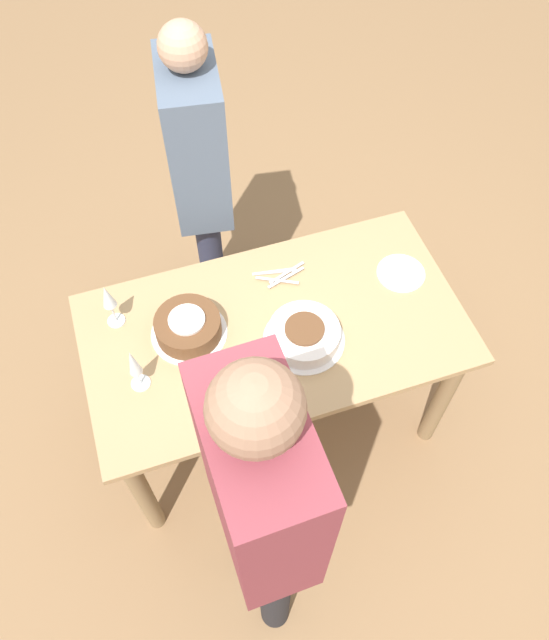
{
  "coord_description": "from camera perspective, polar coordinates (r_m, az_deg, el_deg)",
  "views": [
    {
      "loc": [
        0.4,
        1.19,
        2.7
      ],
      "look_at": [
        0.0,
        0.0,
        0.81
      ],
      "focal_mm": 35.0,
      "sensor_mm": 36.0,
      "label": 1
    }
  ],
  "objects": [
    {
      "name": "dining_table",
      "position": [
        2.43,
        0.0,
        -2.35
      ],
      "size": [
        1.42,
        0.77,
        0.76
      ],
      "color": "tan",
      "rests_on": "ground_plane"
    },
    {
      "name": "dessert_plate_left",
      "position": [
        2.51,
        11.48,
        4.22
      ],
      "size": [
        0.19,
        0.19,
        0.01
      ],
      "color": "silver",
      "rests_on": "dining_table"
    },
    {
      "name": "person_watching",
      "position": [
        1.72,
        -1.23,
        -16.59
      ],
      "size": [
        0.23,
        0.4,
        1.75
      ],
      "rotation": [
        0.0,
        0.0,
        -1.55
      ],
      "color": "#232328",
      "rests_on": "ground_plane"
    },
    {
      "name": "fork_pile",
      "position": [
        2.45,
        0.48,
        4.16
      ],
      "size": [
        0.21,
        0.12,
        0.01
      ],
      "color": "silver",
      "rests_on": "dining_table"
    },
    {
      "name": "wine_glass_far",
      "position": [
        2.29,
        -14.99,
        1.91
      ],
      "size": [
        0.07,
        0.07,
        0.21
      ],
      "color": "silver",
      "rests_on": "dining_table"
    },
    {
      "name": "cake_front_chocolate",
      "position": [
        2.29,
        -7.9,
        -0.63
      ],
      "size": [
        0.28,
        0.28,
        0.1
      ],
      "color": "white",
      "rests_on": "dining_table"
    },
    {
      "name": "cake_back_decorated",
      "position": [
        2.17,
        -2.95,
        -5.34
      ],
      "size": [
        0.23,
        0.23,
        0.08
      ],
      "color": "white",
      "rests_on": "dining_table"
    },
    {
      "name": "ground_plane",
      "position": [
        2.98,
        0.0,
        -8.62
      ],
      "size": [
        12.0,
        12.0,
        0.0
      ],
      "primitive_type": "plane",
      "color": "#8E6B47"
    },
    {
      "name": "cake_center_white",
      "position": [
        2.26,
        2.73,
        -1.35
      ],
      "size": [
        0.3,
        0.3,
        0.08
      ],
      "color": "white",
      "rests_on": "dining_table"
    },
    {
      "name": "wine_glass_near",
      "position": [
        2.13,
        -12.76,
        -3.95
      ],
      "size": [
        0.07,
        0.07,
        0.22
      ],
      "color": "silver",
      "rests_on": "dining_table"
    },
    {
      "name": "person_cutting",
      "position": [
        2.63,
        -6.94,
        13.7
      ],
      "size": [
        0.28,
        0.43,
        1.56
      ],
      "rotation": [
        0.0,
        0.0,
        1.42
      ],
      "color": "#2D334C",
      "rests_on": "ground_plane"
    }
  ]
}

